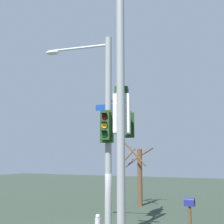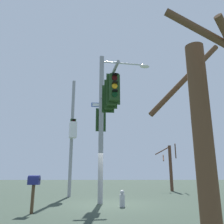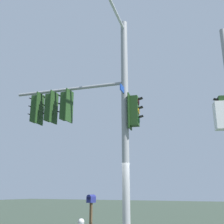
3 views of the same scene
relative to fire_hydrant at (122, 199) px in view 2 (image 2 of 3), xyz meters
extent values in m
plane|color=#2D3A2F|center=(-0.88, -0.69, -0.34)|extent=(80.00, 80.00, 0.00)
cylinder|color=gray|center=(-1.09, -1.05, 3.71)|extent=(0.26, 0.26, 8.11)
cylinder|color=silver|center=(-1.31, 0.24, 7.45)|extent=(0.53, 2.59, 0.10)
ellipsoid|color=silver|center=(-1.52, 1.52, 7.37)|extent=(0.45, 0.65, 0.20)
cylinder|color=gray|center=(1.20, -0.66, 5.15)|extent=(4.59, 0.89, 0.12)
cube|color=#1E3D19|center=(1.31, -0.65, 4.45)|extent=(0.34, 0.39, 1.10)
cube|color=#1E3D19|center=(1.14, -0.66, 4.45)|extent=(0.10, 0.56, 1.30)
cylinder|color=#2F0403|center=(1.47, -0.63, 4.79)|extent=(0.05, 0.22, 0.22)
cube|color=black|center=(1.55, -0.62, 4.91)|extent=(0.18, 0.22, 0.06)
cylinder|color=#F2A814|center=(1.47, -0.63, 4.45)|extent=(0.05, 0.22, 0.22)
cube|color=black|center=(1.55, -0.62, 4.57)|extent=(0.18, 0.22, 0.06)
cylinder|color=black|center=(1.47, -0.63, 4.11)|extent=(0.05, 0.22, 0.22)
cube|color=black|center=(1.55, -0.62, 4.23)|extent=(0.18, 0.22, 0.06)
cylinder|color=gray|center=(1.31, -0.65, 5.07)|extent=(0.04, 0.04, 0.15)
cube|color=#1E3D19|center=(1.98, -0.53, 4.45)|extent=(0.34, 0.39, 1.10)
cube|color=#1E3D19|center=(1.81, -0.55, 4.45)|extent=(0.10, 0.56, 1.30)
cylinder|color=#2F0403|center=(2.14, -0.52, 4.79)|extent=(0.05, 0.22, 0.22)
cube|color=black|center=(2.22, -0.51, 4.91)|extent=(0.18, 0.22, 0.06)
cylinder|color=#F2A814|center=(2.14, -0.52, 4.45)|extent=(0.05, 0.22, 0.22)
cube|color=black|center=(2.22, -0.51, 4.57)|extent=(0.18, 0.22, 0.06)
cylinder|color=black|center=(2.14, -0.52, 4.11)|extent=(0.05, 0.22, 0.22)
cube|color=black|center=(2.22, -0.51, 4.23)|extent=(0.18, 0.22, 0.06)
cylinder|color=gray|center=(1.98, -0.53, 5.07)|extent=(0.04, 0.04, 0.15)
cube|color=#1E3D19|center=(2.62, -0.43, 4.45)|extent=(0.35, 0.40, 1.10)
cube|color=#1E3D19|center=(2.45, -0.45, 4.45)|extent=(0.13, 0.56, 1.30)
cylinder|color=#2F0403|center=(2.78, -0.40, 4.79)|extent=(0.06, 0.22, 0.22)
cube|color=black|center=(2.85, -0.39, 4.91)|extent=(0.19, 0.23, 0.06)
cylinder|color=#F2A814|center=(2.78, -0.40, 4.45)|extent=(0.06, 0.22, 0.22)
cube|color=black|center=(2.85, -0.39, 4.57)|extent=(0.19, 0.23, 0.06)
cylinder|color=black|center=(2.78, -0.40, 4.11)|extent=(0.06, 0.22, 0.22)
cube|color=black|center=(2.85, -0.39, 4.23)|extent=(0.19, 0.23, 0.06)
cylinder|color=gray|center=(2.62, -0.43, 5.07)|extent=(0.04, 0.04, 0.15)
cube|color=#1E3D19|center=(-1.44, -1.11, 4.00)|extent=(0.36, 0.41, 1.10)
cube|color=#1E3D19|center=(-1.27, -1.07, 4.00)|extent=(0.15, 0.56, 1.30)
cylinder|color=#2F0403|center=(-1.60, -1.14, 4.34)|extent=(0.07, 0.22, 0.22)
cube|color=black|center=(-1.67, -1.15, 4.46)|extent=(0.20, 0.24, 0.06)
cylinder|color=#F2A814|center=(-1.60, -1.14, 4.00)|extent=(0.07, 0.22, 0.22)
cube|color=black|center=(-1.67, -1.15, 4.12)|extent=(0.20, 0.24, 0.06)
cylinder|color=black|center=(-1.60, -1.14, 3.66)|extent=(0.07, 0.22, 0.22)
cube|color=black|center=(-1.67, -1.15, 3.78)|extent=(0.20, 0.24, 0.06)
cube|color=navy|center=(-1.09, -1.05, 4.80)|extent=(0.17, 1.10, 0.24)
cube|color=white|center=(-1.07, -1.05, 4.80)|extent=(0.13, 0.99, 0.18)
cylinder|color=gray|center=(-4.60, -3.19, 3.65)|extent=(0.22, 0.22, 8.00)
cube|color=white|center=(-4.24, -3.06, 3.96)|extent=(0.68, 0.61, 1.07)
cube|color=#1E3D19|center=(-4.29, -3.08, 4.17)|extent=(0.39, 0.43, 1.10)
cylinder|color=#2F0403|center=(-4.14, -3.03, 4.51)|extent=(0.09, 0.22, 0.22)
cube|color=black|center=(-4.06, -3.01, 4.63)|extent=(0.21, 0.25, 0.06)
cylinder|color=#F2A814|center=(-4.14, -3.03, 4.17)|extent=(0.09, 0.22, 0.22)
cube|color=black|center=(-4.06, -3.01, 4.29)|extent=(0.21, 0.25, 0.06)
cylinder|color=black|center=(-4.14, -3.03, 3.83)|extent=(0.09, 0.22, 0.22)
cube|color=black|center=(-4.06, -3.01, 3.95)|extent=(0.21, 0.25, 0.06)
cylinder|color=#B2B2B7|center=(0.00, 0.00, -0.07)|extent=(0.24, 0.24, 0.55)
sphere|color=#B2B2B7|center=(0.00, 0.00, 0.29)|extent=(0.20, 0.20, 0.20)
cylinder|color=#B2B2B7|center=(-0.14, 0.00, -0.04)|extent=(0.10, 0.09, 0.09)
cylinder|color=#B2B2B7|center=(0.14, 0.00, -0.04)|extent=(0.10, 0.09, 0.09)
cube|color=#4C3823|center=(1.77, -3.56, 0.18)|extent=(0.10, 0.10, 1.05)
cube|color=navy|center=(1.77, -3.56, 0.83)|extent=(0.26, 0.45, 0.24)
cylinder|color=navy|center=(1.77, -3.56, 0.95)|extent=(0.26, 0.45, 0.24)
cylinder|color=#513324|center=(-9.21, 4.72, 1.57)|extent=(0.27, 0.27, 3.83)
cylinder|color=#513324|center=(-9.34, 4.15, 2.41)|extent=(1.19, 0.35, 0.64)
cylinder|color=#513324|center=(-9.98, 4.29, 3.12)|extent=(0.95, 1.62, 0.87)
cylinder|color=#513324|center=(-9.08, 5.19, 2.99)|extent=(1.04, 0.39, 1.22)
cylinder|color=brown|center=(7.55, 0.92, 1.52)|extent=(0.32, 0.32, 3.73)
cylinder|color=brown|center=(8.30, 0.98, 3.05)|extent=(0.22, 1.56, 0.96)
cylinder|color=brown|center=(6.81, 0.95, 3.04)|extent=(0.18, 1.55, 1.58)
camera|label=1|loc=(-11.84, -6.47, 2.73)|focal=48.40mm
camera|label=2|loc=(11.31, -0.62, 1.17)|focal=37.29mm
camera|label=3|loc=(-4.99, 7.78, 1.20)|focal=43.94mm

